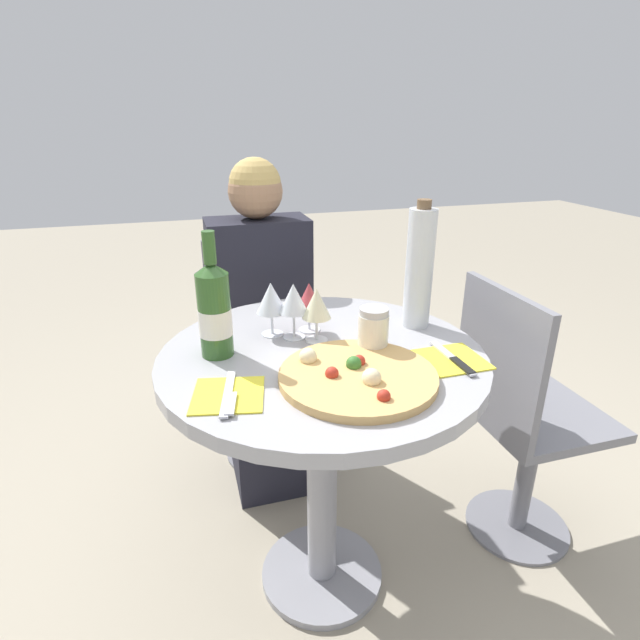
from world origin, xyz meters
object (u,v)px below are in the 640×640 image
Objects in this scene: pizza_large at (357,376)px; tall_carafe at (419,268)px; seated_diner at (266,343)px; wine_bottle at (214,310)px; chair_empty_side at (520,421)px; dining_table at (322,403)px; chair_behind_diner at (261,352)px.

tall_carafe reaches higher than pizza_large.
seated_diner is 3.35× the size of pizza_large.
wine_bottle is at bearing 142.09° from pizza_large.
dining_table is at bearing -89.70° from chair_empty_side.
tall_carafe is (0.27, 0.26, 0.16)m from pizza_large.
pizza_large is 0.38m from wine_bottle.
seated_diner is at bearing 95.83° from pizza_large.
dining_table is 0.38m from wine_bottle.
dining_table is 0.67m from chair_empty_side.
wine_bottle is at bearing 68.14° from seated_diner.
seated_diner reaches higher than wine_bottle.
tall_carafe reaches higher than wine_bottle.
chair_empty_side is at bearing 0.30° from dining_table.
wine_bottle reaches higher than dining_table.
pizza_large is (0.03, -0.16, 0.16)m from dining_table.
chair_empty_side is at bearing 139.98° from seated_diner.
pizza_large is (-0.62, -0.17, 0.34)m from chair_empty_side.
pizza_large is (0.08, -0.88, 0.34)m from chair_behind_diner.
wine_bottle is at bearing 166.51° from dining_table.
chair_empty_side is at bearing 15.04° from pizza_large.
chair_behind_diner reaches higher than dining_table.
dining_table is 0.23m from pizza_large.
chair_empty_side is (0.65, 0.00, -0.18)m from dining_table.
wine_bottle is (-0.21, -0.52, 0.35)m from seated_diner.
pizza_large is at bearing -74.96° from chair_empty_side.
wine_bottle is (-0.29, 0.22, 0.11)m from pizza_large.
chair_behind_diner is at bearing 93.50° from dining_table.
chair_behind_diner is at bearing 72.31° from wine_bottle.
chair_behind_diner is 1.00m from chair_empty_side.
wine_bottle reaches higher than chair_empty_side.
wine_bottle is at bearing -93.65° from chair_empty_side.
wine_bottle is at bearing 72.31° from chair_behind_diner.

